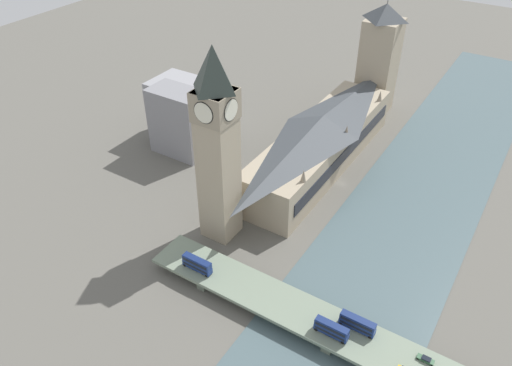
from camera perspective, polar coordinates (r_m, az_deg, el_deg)
ground_plane at (r=215.23m, az=9.84°, el=-0.10°), size 600.00×600.00×0.00m
river_water at (r=208.69m, az=17.45°, el=-2.71°), size 48.86×360.00×0.30m
parliament_hall at (r=219.34m, az=7.47°, el=4.77°), size 24.36×100.68×24.76m
clock_tower at (r=165.72m, az=-4.47°, el=4.61°), size 12.55×12.55×72.62m
victoria_tower at (r=265.30m, az=13.87°, el=13.52°), size 16.70×16.70×59.51m
road_bridge at (r=154.85m, az=9.08°, el=-16.30°), size 129.71×15.00×4.69m
double_decker_bus_lead at (r=167.02m, az=-6.75°, el=-9.15°), size 10.74×2.56×4.87m
double_decker_bus_mid at (r=150.49m, az=8.63°, el=-16.15°), size 10.34×2.46×4.70m
double_decker_bus_rear at (r=153.04m, az=11.53°, el=-15.43°), size 10.86×2.48×4.66m
car_southbound_mid at (r=152.76m, az=18.83°, el=-18.53°), size 4.75×1.77×1.26m
city_block_west at (r=228.59m, az=-8.80°, el=6.93°), size 24.79×15.05×30.81m
city_block_center at (r=240.53m, az=-7.95°, el=8.19°), size 31.81×21.52×27.99m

